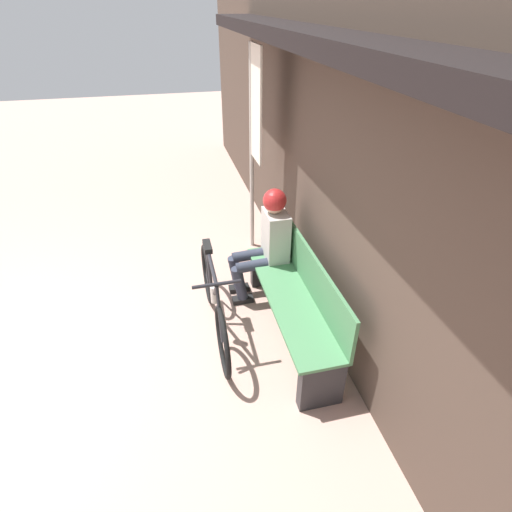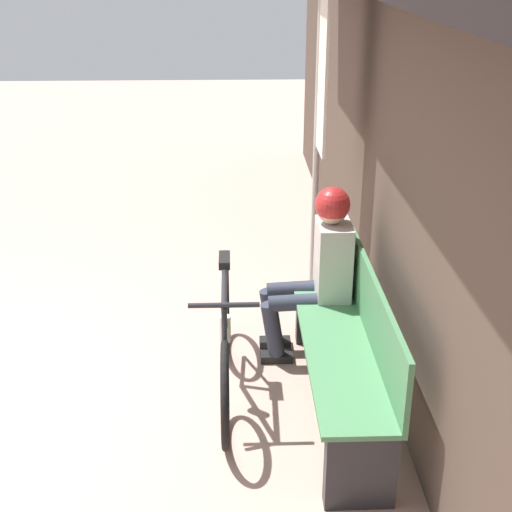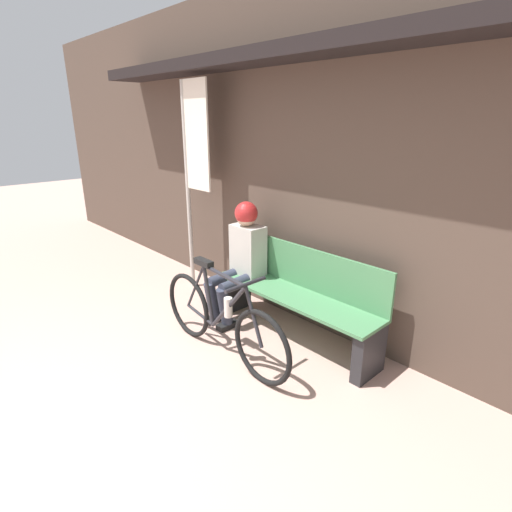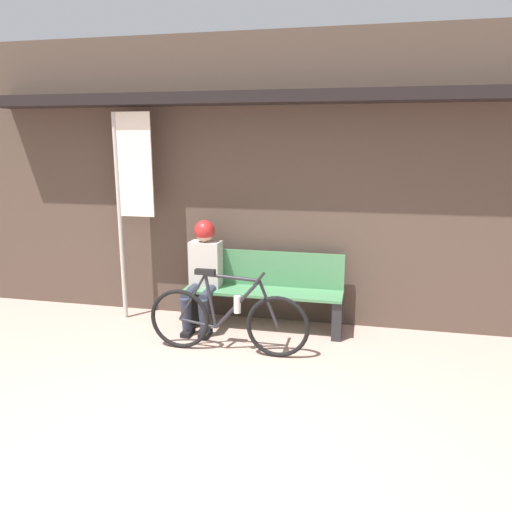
% 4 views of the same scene
% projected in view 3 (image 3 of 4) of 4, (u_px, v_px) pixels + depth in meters
% --- Properties ---
extents(ground_plane, '(24.00, 24.00, 0.00)m').
position_uv_depth(ground_plane, '(11.00, 498.00, 2.21)').
color(ground_plane, tan).
extents(storefront_wall, '(12.00, 0.56, 3.20)m').
position_uv_depth(storefront_wall, '(335.00, 157.00, 3.46)').
color(storefront_wall, '#4C3D33').
rests_on(storefront_wall, ground_plane).
extents(park_bench_near, '(1.74, 0.42, 0.86)m').
position_uv_depth(park_bench_near, '(297.00, 297.00, 3.72)').
color(park_bench_near, '#477F51').
rests_on(park_bench_near, ground_plane).
extents(bicycle, '(1.62, 0.40, 0.84)m').
position_uv_depth(bicycle, '(221.00, 320.00, 3.41)').
color(bicycle, black).
rests_on(bicycle, ground_plane).
extents(person_seated, '(0.34, 0.60, 1.21)m').
position_uv_depth(person_seated, '(241.00, 253.00, 4.01)').
color(person_seated, '#2D3342').
rests_on(person_seated, ground_plane).
extents(banner_pole, '(0.45, 0.05, 2.37)m').
position_uv_depth(banner_pole, '(193.00, 159.00, 4.38)').
color(banner_pole, '#B7B2A8').
rests_on(banner_pole, ground_plane).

